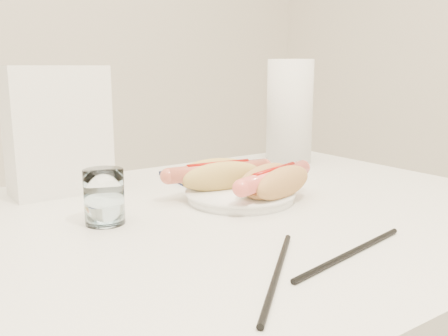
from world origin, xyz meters
TOP-DOWN VIEW (x-y plane):
  - table at (0.00, 0.00)m, footprint 1.20×0.80m
  - plate at (0.12, 0.04)m, footprint 0.19×0.19m
  - hotdog_left at (0.10, 0.09)m, footprint 0.20×0.10m
  - hotdog_right at (0.15, -0.01)m, footprint 0.20×0.12m
  - water_glass at (-0.13, 0.06)m, footprint 0.06×0.06m
  - chopstick_near at (-0.04, -0.24)m, footprint 0.19×0.17m
  - chopstick_far at (0.08, -0.25)m, footprint 0.24×0.05m
  - napkin_box at (-0.13, 0.29)m, footprint 0.18×0.10m
  - navy_napkin at (0.17, 0.24)m, footprint 0.17×0.17m
  - paper_towel_roll at (0.44, 0.27)m, footprint 0.12×0.12m

SIDE VIEW (x-z plane):
  - table at x=0.00m, z-range 0.32..1.07m
  - chopstick_far at x=0.08m, z-range 0.75..0.76m
  - chopstick_near at x=-0.04m, z-range 0.75..0.76m
  - navy_napkin at x=0.17m, z-range 0.75..0.76m
  - plate at x=0.12m, z-range 0.75..0.77m
  - hotdog_left at x=0.10m, z-range 0.76..0.82m
  - hotdog_right at x=0.15m, z-range 0.76..0.82m
  - water_glass at x=-0.13m, z-range 0.75..0.84m
  - napkin_box at x=-0.13m, z-range 0.75..0.99m
  - paper_towel_roll at x=0.44m, z-range 0.75..1.00m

